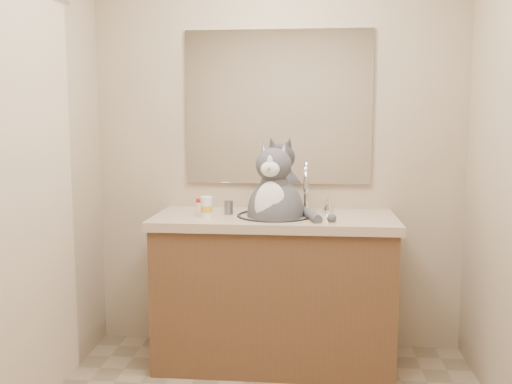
# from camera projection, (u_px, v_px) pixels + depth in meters

# --- Properties ---
(room) EXTENTS (2.22, 2.52, 2.42)m
(room) POSITION_uv_depth(u_px,v_px,m) (259.00, 168.00, 2.17)
(room) COLOR gray
(room) RESTS_ON ground
(vanity) EXTENTS (1.34, 0.59, 1.12)m
(vanity) POSITION_uv_depth(u_px,v_px,m) (274.00, 286.00, 3.22)
(vanity) COLOR brown
(vanity) RESTS_ON ground
(mirror) EXTENTS (1.10, 0.02, 0.90)m
(mirror) POSITION_uv_depth(u_px,v_px,m) (278.00, 107.00, 3.36)
(mirror) COLOR white
(mirror) RESTS_ON room
(shower_curtain) EXTENTS (0.02, 1.30, 1.93)m
(shower_curtain) POSITION_uv_depth(u_px,v_px,m) (12.00, 204.00, 2.39)
(shower_curtain) COLOR beige
(shower_curtain) RESTS_ON ground
(cat) EXTENTS (0.44, 0.42, 0.63)m
(cat) POSITION_uv_depth(u_px,v_px,m) (275.00, 208.00, 3.14)
(cat) COLOR #444449
(cat) RESTS_ON vanity
(pill_bottle_redcap) EXTENTS (0.05, 0.05, 0.09)m
(pill_bottle_redcap) POSITION_uv_depth(u_px,v_px,m) (201.00, 206.00, 3.20)
(pill_bottle_redcap) COLOR white
(pill_bottle_redcap) RESTS_ON vanity
(pill_bottle_orange) EXTENTS (0.07, 0.07, 0.11)m
(pill_bottle_orange) POSITION_uv_depth(u_px,v_px,m) (207.00, 207.00, 3.11)
(pill_bottle_orange) COLOR white
(pill_bottle_orange) RESTS_ON vanity
(grey_canister) EXTENTS (0.06, 0.06, 0.08)m
(grey_canister) POSITION_uv_depth(u_px,v_px,m) (229.00, 207.00, 3.20)
(grey_canister) COLOR slate
(grey_canister) RESTS_ON vanity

